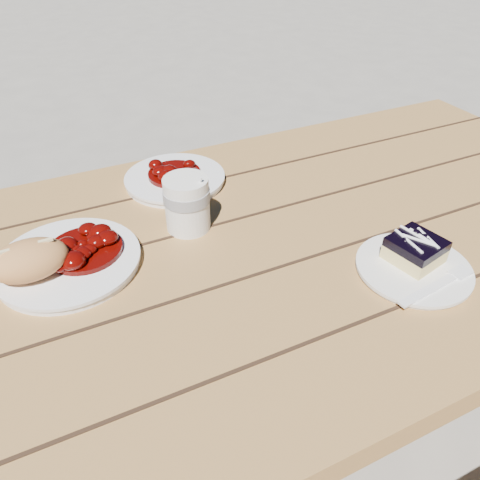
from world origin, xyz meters
name	(u,v)px	position (x,y,z in m)	size (l,w,h in m)	color
picnic_table	(172,334)	(0.00, 0.00, 0.59)	(2.00, 1.55, 0.75)	olive
main_plate	(69,262)	(-0.14, 0.08, 0.76)	(0.23, 0.23, 0.02)	white
goulash_stew	(83,242)	(-0.11, 0.08, 0.79)	(0.13, 0.13, 0.04)	#520502
bread_roll	(29,260)	(-0.20, 0.06, 0.80)	(0.12, 0.08, 0.06)	tan
dessert_plate	(413,269)	(0.37, -0.18, 0.76)	(0.18, 0.18, 0.01)	white
blueberry_cake	(415,249)	(0.38, -0.17, 0.78)	(0.09, 0.09, 0.05)	#F8E087
fork_dessert	(429,290)	(0.35, -0.24, 0.76)	(0.03, 0.16, 0.01)	white
coffee_cup	(187,204)	(0.08, 0.10, 0.80)	(0.08, 0.08, 0.10)	white
second_plate	(175,179)	(0.11, 0.27, 0.76)	(0.21, 0.21, 0.02)	white
second_stew	(174,167)	(0.11, 0.27, 0.79)	(0.11, 0.11, 0.04)	#520502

